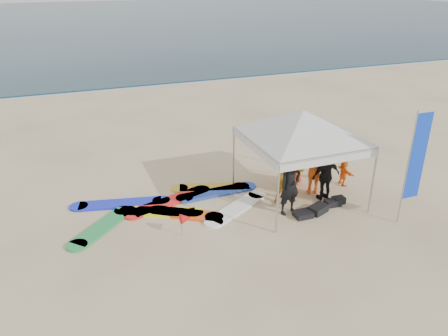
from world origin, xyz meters
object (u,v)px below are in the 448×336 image
at_px(person_black_a, 290,185).
at_px(person_seated, 344,172).
at_px(canopy_tent, 304,111).
at_px(marker_pennant, 186,218).
at_px(surfboard_spread, 176,205).
at_px(person_orange_b, 293,160).
at_px(feather_flag, 416,158).
at_px(person_black_b, 326,176).
at_px(person_orange_a, 314,167).
at_px(person_yellow, 290,175).

xyz_separation_m(person_black_a, person_seated, (2.52, 0.96, -0.46)).
relative_size(canopy_tent, marker_pennant, 6.62).
bearing_deg(person_seated, marker_pennant, 102.82).
relative_size(person_seated, surfboard_spread, 0.16).
bearing_deg(marker_pennant, person_orange_b, 22.36).
bearing_deg(person_seated, surfboard_spread, 86.42).
height_order(person_black_a, feather_flag, feather_flag).
xyz_separation_m(person_black_b, canopy_tent, (-0.75, 0.33, 2.00)).
relative_size(person_orange_a, feather_flag, 0.55).
bearing_deg(surfboard_spread, person_orange_a, -9.53).
xyz_separation_m(person_black_a, canopy_tent, (0.67, 0.68, 1.88)).
height_order(person_black_b, feather_flag, feather_flag).
xyz_separation_m(person_seated, feather_flag, (0.27, -2.52, 1.45)).
relative_size(person_yellow, canopy_tent, 0.43).
height_order(person_black_a, person_orange_a, person_black_a).
distance_m(canopy_tent, surfboard_spread, 4.61).
relative_size(person_yellow, surfboard_spread, 0.32).
xyz_separation_m(person_seated, canopy_tent, (-1.85, -0.28, 2.33)).
xyz_separation_m(feather_flag, marker_pennant, (-5.87, 1.51, -1.40)).
height_order(person_orange_b, feather_flag, feather_flag).
bearing_deg(surfboard_spread, person_seated, -6.14).
relative_size(person_black_a, person_seated, 2.03).
height_order(person_orange_a, person_black_b, person_orange_a).
xyz_separation_m(person_seated, surfboard_spread, (-5.45, 0.59, -0.41)).
relative_size(person_black_b, canopy_tent, 0.37).
bearing_deg(feather_flag, person_seated, 96.22).
distance_m(person_orange_a, marker_pennant, 4.48).
relative_size(person_black_b, surfboard_spread, 0.27).
bearing_deg(person_orange_a, person_yellow, 40.85).
relative_size(person_seated, feather_flag, 0.28).
relative_size(person_black_a, feather_flag, 0.56).
bearing_deg(feather_flag, person_orange_b, 119.23).
distance_m(person_yellow, person_black_b, 1.15).
bearing_deg(surfboard_spread, person_black_a, -27.88).
relative_size(canopy_tent, surfboard_spread, 0.74).
bearing_deg(marker_pennant, person_yellow, 10.14).
distance_m(person_black_b, canopy_tent, 2.16).
xyz_separation_m(person_black_a, surfboard_spread, (-2.92, 1.55, -0.86)).
height_order(person_seated, feather_flag, feather_flag).
distance_m(person_black_a, feather_flag, 3.35).
xyz_separation_m(person_orange_a, person_orange_b, (-0.29, 0.79, -0.03)).
relative_size(person_black_a, person_orange_a, 1.01).
bearing_deg(canopy_tent, person_seated, 8.63).
distance_m(person_yellow, person_seated, 2.32).
bearing_deg(feather_flag, person_orange_a, 121.94).
distance_m(person_seated, surfboard_spread, 5.50).
relative_size(person_black_a, person_orange_b, 1.05).
bearing_deg(person_orange_a, marker_pennant, 36.43).
distance_m(person_seated, canopy_tent, 2.99).
height_order(person_orange_a, canopy_tent, canopy_tent).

